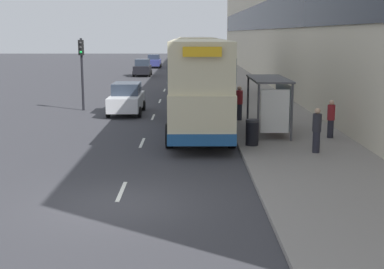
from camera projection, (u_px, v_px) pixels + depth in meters
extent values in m
plane|color=#38383D|center=(116.00, 205.00, 14.57)|extent=(220.00, 220.00, 0.00)
cube|color=gray|center=(235.00, 80.00, 52.42)|extent=(5.00, 93.00, 0.14)
cube|color=beige|center=(277.00, 9.00, 51.17)|extent=(3.00, 93.00, 13.80)
cube|color=black|center=(261.00, 16.00, 51.29)|extent=(0.12, 89.28, 2.48)
cube|color=silver|center=(122.00, 191.00, 15.78)|extent=(0.12, 2.00, 0.01)
cube|color=silver|center=(142.00, 143.00, 22.77)|extent=(0.12, 2.00, 0.01)
cube|color=silver|center=(153.00, 117.00, 29.77)|extent=(0.12, 2.00, 0.01)
cube|color=silver|center=(160.00, 101.00, 36.76)|extent=(0.12, 2.00, 0.01)
cube|color=silver|center=(164.00, 90.00, 43.76)|extent=(0.12, 2.00, 0.01)
cube|color=silver|center=(168.00, 82.00, 50.75)|extent=(0.12, 2.00, 0.01)
cube|color=#4C4C51|center=(269.00, 79.00, 24.02)|extent=(1.60, 4.20, 0.08)
cylinder|color=#4C4C51|center=(258.00, 113.00, 22.28)|extent=(0.10, 0.10, 2.40)
cylinder|color=#4C4C51|center=(248.00, 101.00, 26.21)|extent=(0.10, 0.10, 2.40)
cylinder|color=#4C4C51|center=(292.00, 113.00, 22.29)|extent=(0.10, 0.10, 2.40)
cylinder|color=#4C4C51|center=(276.00, 101.00, 26.22)|extent=(0.10, 0.10, 2.40)
cube|color=#99A8B2|center=(283.00, 104.00, 24.23)|extent=(0.04, 3.68, 1.92)
cube|color=white|center=(275.00, 111.00, 22.34)|extent=(1.19, 0.10, 1.82)
cube|color=maroon|center=(273.00, 122.00, 24.39)|extent=(0.36, 2.80, 0.08)
cube|color=beige|center=(199.00, 103.00, 24.80)|extent=(2.55, 10.74, 1.85)
cube|color=beige|center=(199.00, 62.00, 24.45)|extent=(2.50, 10.41, 1.95)
cube|color=#1E518C|center=(199.00, 118.00, 24.93)|extent=(2.58, 10.79, 0.45)
cube|color=#2D3847|center=(199.00, 95.00, 24.74)|extent=(2.58, 10.09, 0.81)
cube|color=#2D3847|center=(199.00, 64.00, 24.47)|extent=(2.55, 10.09, 0.94)
cube|color=yellow|center=(202.00, 52.00, 19.08)|extent=(1.40, 0.08, 0.36)
cylinder|color=black|center=(174.00, 111.00, 28.55)|extent=(0.30, 1.00, 1.00)
cylinder|color=black|center=(222.00, 111.00, 28.57)|extent=(0.30, 1.00, 1.00)
cylinder|color=black|center=(169.00, 136.00, 21.70)|extent=(0.30, 1.00, 1.00)
cylinder|color=black|center=(232.00, 136.00, 21.72)|extent=(0.30, 1.00, 1.00)
cube|color=beige|center=(196.00, 78.00, 38.39)|extent=(2.55, 11.32, 1.85)
cube|color=beige|center=(196.00, 51.00, 38.04)|extent=(2.50, 10.98, 1.95)
cube|color=#1E518C|center=(196.00, 88.00, 38.52)|extent=(2.58, 11.38, 0.45)
cube|color=#2D3847|center=(196.00, 73.00, 38.32)|extent=(2.58, 10.64, 0.81)
cube|color=#2D3847|center=(196.00, 53.00, 38.06)|extent=(2.55, 10.64, 0.94)
cube|color=yellow|center=(198.00, 44.00, 32.38)|extent=(1.40, 0.08, 0.36)
cylinder|color=black|center=(180.00, 86.00, 42.34)|extent=(0.30, 1.00, 1.00)
cylinder|color=black|center=(212.00, 86.00, 42.36)|extent=(0.30, 1.00, 1.00)
cylinder|color=black|center=(178.00, 97.00, 35.11)|extent=(0.30, 1.00, 1.00)
cylinder|color=black|center=(216.00, 97.00, 35.13)|extent=(0.30, 1.00, 1.00)
cube|color=navy|center=(154.00, 62.00, 72.40)|extent=(1.73, 4.49, 0.81)
cube|color=#2D3847|center=(154.00, 57.00, 72.48)|extent=(1.52, 2.16, 0.66)
cylinder|color=black|center=(160.00, 66.00, 71.11)|extent=(0.20, 0.60, 0.60)
cylinder|color=black|center=(147.00, 66.00, 71.10)|extent=(0.20, 0.60, 0.60)
cylinder|color=black|center=(161.00, 65.00, 73.85)|extent=(0.20, 0.60, 0.60)
cylinder|color=black|center=(148.00, 65.00, 73.84)|extent=(0.20, 0.60, 0.60)
cube|color=silver|center=(126.00, 102.00, 30.91)|extent=(1.74, 4.47, 0.81)
cube|color=#2D3847|center=(127.00, 88.00, 30.99)|extent=(1.53, 2.15, 0.66)
cylinder|color=black|center=(139.00, 112.00, 29.63)|extent=(0.20, 0.60, 0.60)
cylinder|color=black|center=(108.00, 112.00, 29.62)|extent=(0.20, 0.60, 0.60)
cylinder|color=black|center=(144.00, 105.00, 32.35)|extent=(0.20, 0.60, 0.60)
cylinder|color=black|center=(115.00, 105.00, 32.34)|extent=(0.20, 0.60, 0.60)
cube|color=black|center=(142.00, 69.00, 58.13)|extent=(1.72, 3.87, 0.84)
cube|color=#2D3847|center=(142.00, 62.00, 58.18)|extent=(1.51, 1.86, 0.69)
cylinder|color=black|center=(150.00, 74.00, 57.03)|extent=(0.20, 0.60, 0.60)
cylinder|color=black|center=(134.00, 74.00, 57.02)|extent=(0.20, 0.60, 0.60)
cylinder|color=black|center=(151.00, 73.00, 59.39)|extent=(0.20, 0.60, 0.60)
cylinder|color=black|center=(136.00, 73.00, 59.38)|extent=(0.20, 0.60, 0.60)
cylinder|color=#23232D|center=(239.00, 112.00, 27.84)|extent=(0.29, 0.29, 0.84)
cylinder|color=maroon|center=(239.00, 97.00, 27.69)|extent=(0.35, 0.35, 0.70)
sphere|color=tan|center=(240.00, 88.00, 27.61)|extent=(0.23, 0.23, 0.23)
cylinder|color=#23232D|center=(330.00, 129.00, 23.11)|extent=(0.27, 0.27, 0.78)
cylinder|color=maroon|center=(331.00, 112.00, 22.98)|extent=(0.33, 0.33, 0.65)
sphere|color=tan|center=(332.00, 102.00, 22.90)|extent=(0.21, 0.21, 0.21)
cylinder|color=#23232D|center=(316.00, 142.00, 20.23)|extent=(0.28, 0.28, 0.81)
cylinder|color=#26262D|center=(317.00, 123.00, 20.09)|extent=(0.34, 0.34, 0.68)
sphere|color=tan|center=(318.00, 111.00, 20.00)|extent=(0.22, 0.22, 0.22)
cylinder|color=black|center=(252.00, 134.00, 21.55)|extent=(0.52, 0.52, 0.95)
cylinder|color=#2D2D33|center=(252.00, 121.00, 21.46)|extent=(0.55, 0.55, 0.10)
cylinder|color=black|center=(82.00, 75.00, 32.01)|extent=(0.14, 0.14, 4.31)
cube|color=black|center=(81.00, 48.00, 31.66)|extent=(0.30, 0.24, 0.90)
sphere|color=#2D2D2D|center=(80.00, 43.00, 31.49)|extent=(0.16, 0.16, 0.16)
sphere|color=#2D2D2D|center=(81.00, 48.00, 31.54)|extent=(0.16, 0.16, 0.16)
sphere|color=#19D84C|center=(81.00, 52.00, 31.59)|extent=(0.16, 0.16, 0.16)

